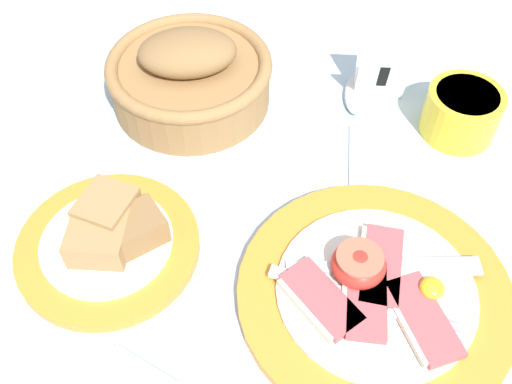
# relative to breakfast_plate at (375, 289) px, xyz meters

# --- Properties ---
(ground_plane) EXTENTS (3.00, 3.00, 0.00)m
(ground_plane) POSITION_rel_breakfast_plate_xyz_m (-0.08, -0.00, -0.01)
(ground_plane) COLOR #A3BCD1
(breakfast_plate) EXTENTS (0.26, 0.26, 0.04)m
(breakfast_plate) POSITION_rel_breakfast_plate_xyz_m (0.00, 0.00, 0.00)
(breakfast_plate) COLOR orange
(breakfast_plate) RESTS_ON ground_plane
(bread_plate) EXTENTS (0.18, 0.18, 0.05)m
(bread_plate) POSITION_rel_breakfast_plate_xyz_m (-0.26, -0.00, 0.01)
(bread_plate) COLOR orange
(bread_plate) RESTS_ON ground_plane
(sugar_cup) EXTENTS (0.09, 0.09, 0.06)m
(sugar_cup) POSITION_rel_breakfast_plate_xyz_m (0.08, 0.24, 0.02)
(sugar_cup) COLOR yellow
(sugar_cup) RESTS_ON ground_plane
(bread_basket) EXTENTS (0.20, 0.20, 0.10)m
(bread_basket) POSITION_rel_breakfast_plate_xyz_m (-0.24, 0.23, 0.03)
(bread_basket) COLOR olive
(bread_basket) RESTS_ON ground_plane
(number_card) EXTENTS (0.07, 0.05, 0.07)m
(number_card) POSITION_rel_breakfast_plate_xyz_m (-0.02, 0.29, 0.03)
(number_card) COLOR white
(number_card) RESTS_ON ground_plane
(teaspoon_by_saucer) EXTENTS (0.04, 0.19, 0.01)m
(teaspoon_by_saucer) POSITION_rel_breakfast_plate_xyz_m (-0.04, 0.25, -0.01)
(teaspoon_by_saucer) COLOR silver
(teaspoon_by_saucer) RESTS_ON ground_plane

